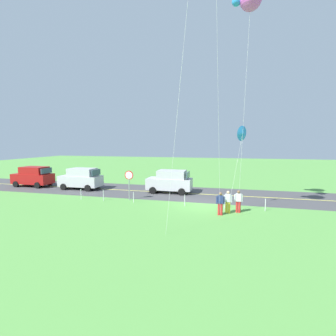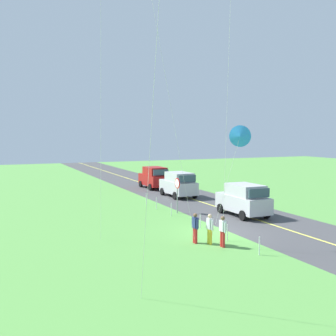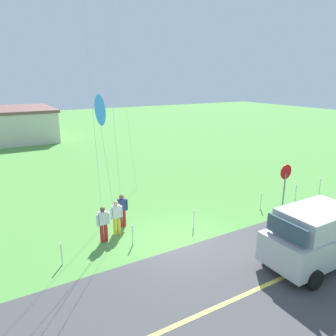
{
  "view_description": "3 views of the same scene",
  "coord_description": "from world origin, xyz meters",
  "views": [
    {
      "loc": [
        -1.98,
        19.17,
        4.98
      ],
      "look_at": [
        1.86,
        3.93,
        3.32
      ],
      "focal_mm": 25.98,
      "sensor_mm": 36.0,
      "label": 1
    },
    {
      "loc": [
        -20.67,
        12.47,
        5.82
      ],
      "look_at": [
        1.52,
        2.75,
        3.76
      ],
      "focal_mm": 44.61,
      "sensor_mm": 36.0,
      "label": 2
    },
    {
      "loc": [
        -6.37,
        -10.17,
        6.74
      ],
      "look_at": [
        1.26,
        2.97,
        2.35
      ],
      "focal_mm": 33.53,
      "sensor_mm": 36.0,
      "label": 3
    }
  ],
  "objects": [
    {
      "name": "fence_post_3",
      "position": [
        5.63,
        0.7,
        0.45
      ],
      "size": [
        0.05,
        0.05,
        0.9
      ],
      "primitive_type": "cylinder",
      "color": "silver",
      "rests_on": "ground"
    },
    {
      "name": "car_parked_east_near",
      "position": [
        13.29,
        -3.45,
        1.15
      ],
      "size": [
        4.4,
        2.12,
        2.24
      ],
      "color": "#B7B7BC",
      "rests_on": "ground"
    },
    {
      "name": "stop_sign",
      "position": [
        6.35,
        -0.1,
        1.8
      ],
      "size": [
        0.76,
        0.08,
        2.56
      ],
      "color": "gray",
      "rests_on": "ground"
    },
    {
      "name": "kite_yellow_high",
      "position": [
        -2.88,
        0.73,
        5.62
      ],
      "size": [
        1.35,
        1.7,
        6.19
      ],
      "color": "silver",
      "rests_on": "ground"
    },
    {
      "name": "car_suv_foreground",
      "position": [
        3.63,
        -3.95,
        1.15
      ],
      "size": [
        4.4,
        2.12,
        2.24
      ],
      "color": "#B7B7BC",
      "rests_on": "ground"
    },
    {
      "name": "car_parked_east_far",
      "position": [
        19.53,
        -3.57,
        1.15
      ],
      "size": [
        4.4,
        2.12,
        2.24
      ],
      "color": "maroon",
      "rests_on": "ground"
    },
    {
      "name": "fence_post_1",
      "position": [
        -1.76,
        0.7,
        0.45
      ],
      "size": [
        0.05,
        0.05,
        0.9
      ],
      "primitive_type": "cylinder",
      "color": "silver",
      "rests_on": "ground"
    },
    {
      "name": "asphalt_road",
      "position": [
        0.0,
        -4.0,
        0.0
      ],
      "size": [
        120.0,
        7.0,
        0.0
      ],
      "primitive_type": "cube",
      "color": "#424244",
      "rests_on": "ground"
    },
    {
      "name": "person_adult_companion",
      "position": [
        -2.7,
        1.56,
        0.86
      ],
      "size": [
        0.58,
        0.22,
        1.6
      ],
      "rotation": [
        0.0,
        0.0,
        1.06
      ],
      "color": "red",
      "rests_on": "ground"
    },
    {
      "name": "fence_post_5",
      "position": [
        10.57,
        0.7,
        0.45
      ],
      "size": [
        0.05,
        0.05,
        0.9
      ],
      "primitive_type": "cylinder",
      "color": "silver",
      "rests_on": "ground"
    },
    {
      "name": "fence_post_0",
      "position": [
        -4.63,
        0.7,
        0.45
      ],
      "size": [
        0.05,
        0.05,
        0.9
      ],
      "primitive_type": "cylinder",
      "color": "silver",
      "rests_on": "ground"
    },
    {
      "name": "person_adult_near",
      "position": [
        -1.48,
        2.5,
        0.86
      ],
      "size": [
        0.58,
        0.22,
        1.6
      ],
      "rotation": [
        0.0,
        0.0,
        0.82
      ],
      "color": "red",
      "rests_on": "ground"
    },
    {
      "name": "fence_post_2",
      "position": [
        1.32,
        0.7,
        0.45
      ],
      "size": [
        0.05,
        0.05,
        0.9
      ],
      "primitive_type": "cylinder",
      "color": "silver",
      "rests_on": "ground"
    },
    {
      "name": "fence_post_4",
      "position": [
        8.39,
        0.7,
        0.45
      ],
      "size": [
        0.05,
        0.05,
        0.9
      ],
      "primitive_type": "cylinder",
      "color": "silver",
      "rests_on": "ground"
    },
    {
      "name": "person_child_watcher",
      "position": [
        -1.98,
        1.91,
        0.86
      ],
      "size": [
        0.58,
        0.22,
        1.6
      ],
      "rotation": [
        0.0,
        0.0,
        4.63
      ],
      "color": "yellow",
      "rests_on": "ground"
    },
    {
      "name": "ground_plane",
      "position": [
        0.0,
        0.0,
        -0.05
      ],
      "size": [
        120.0,
        120.0,
        0.1
      ],
      "primitive_type": "cube",
      "color": "#549342"
    },
    {
      "name": "road_centre_stripe",
      "position": [
        0.0,
        -4.0,
        0.01
      ],
      "size": [
        120.0,
        0.16,
        0.0
      ],
      "primitive_type": "cube",
      "color": "#E5E04C",
      "rests_on": "asphalt_road"
    }
  ]
}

